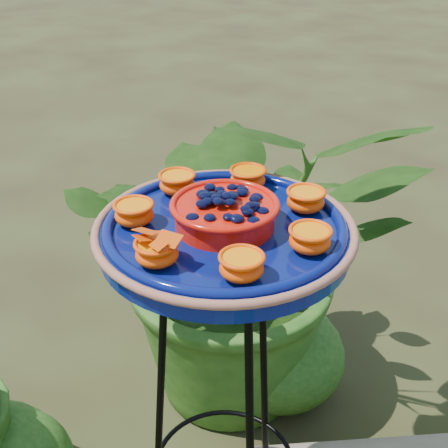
% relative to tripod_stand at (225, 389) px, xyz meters
% --- Properties ---
extents(tripod_stand, '(0.34, 0.35, 0.86)m').
position_rel_tripod_stand_xyz_m(tripod_stand, '(0.00, 0.00, 0.00)').
color(tripod_stand, black).
rests_on(tripod_stand, ground).
extents(feeder_dish, '(0.47, 0.47, 0.10)m').
position_rel_tripod_stand_xyz_m(feeder_dish, '(-0.00, -0.00, 0.38)').
color(feeder_dish, '#071256').
rests_on(feeder_dish, tripod_stand).
extents(shrub_back_left, '(1.18, 1.15, 1.00)m').
position_rel_tripod_stand_xyz_m(shrub_back_left, '(-0.27, 0.51, -0.02)').
color(shrub_back_left, '#204713').
rests_on(shrub_back_left, ground).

